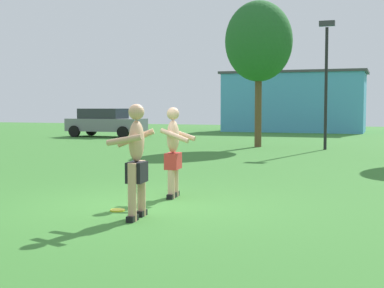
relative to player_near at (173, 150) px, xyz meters
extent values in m
plane|color=#38752D|center=(-0.11, -1.03, -0.90)|extent=(80.00, 80.00, 0.00)
cube|color=black|center=(-0.02, 0.13, -0.85)|extent=(0.13, 0.27, 0.09)
cylinder|color=#E0AD89|center=(-0.02, 0.13, -0.48)|extent=(0.13, 0.13, 0.84)
cube|color=black|center=(0.01, -0.13, -0.85)|extent=(0.13, 0.27, 0.09)
cylinder|color=#E0AD89|center=(0.01, -0.13, -0.48)|extent=(0.13, 0.13, 0.84)
cube|color=red|center=(-0.01, 0.00, -0.21)|extent=(0.28, 0.42, 0.30)
ellipsoid|color=#E0AD89|center=(-0.01, 0.00, 0.25)|extent=(0.26, 0.40, 0.61)
cylinder|color=#E0AD89|center=(0.07, 0.26, 0.28)|extent=(0.59, 0.16, 0.25)
cylinder|color=#E0AD89|center=(0.12, -0.24, 0.28)|extent=(0.58, 0.16, 0.27)
sphere|color=#E0AD89|center=(-0.01, 0.00, 0.68)|extent=(0.23, 0.23, 0.23)
cube|color=black|center=(0.21, -2.20, -0.85)|extent=(0.13, 0.27, 0.09)
cylinder|color=tan|center=(0.21, -2.20, -0.46)|extent=(0.13, 0.13, 0.87)
cube|color=black|center=(0.17, -1.78, -0.85)|extent=(0.13, 0.27, 0.09)
cylinder|color=tan|center=(0.17, -1.78, -0.46)|extent=(0.13, 0.13, 0.87)
cube|color=black|center=(0.19, -1.99, -0.18)|extent=(0.28, 0.40, 0.31)
ellipsoid|color=tan|center=(0.19, -1.99, 0.29)|extent=(0.25, 0.38, 0.63)
cylinder|color=tan|center=(0.11, -2.24, 0.32)|extent=(0.61, 0.15, 0.19)
cylinder|color=tan|center=(0.06, -1.76, 0.32)|extent=(0.59, 0.28, 0.30)
sphere|color=tan|center=(0.19, -1.99, 0.73)|extent=(0.24, 0.24, 0.24)
cylinder|color=yellow|center=(-0.38, -1.54, -0.88)|extent=(0.24, 0.24, 0.03)
cube|color=slate|center=(-11.09, 17.91, -0.23)|extent=(4.32, 1.85, 0.70)
cube|color=#282D33|center=(-11.29, 17.92, 0.40)|extent=(2.43, 1.61, 0.56)
cylinder|color=black|center=(-9.58, 18.80, -0.58)|extent=(0.64, 0.23, 0.64)
cylinder|color=black|center=(-9.60, 17.00, -0.58)|extent=(0.64, 0.23, 0.64)
cylinder|color=black|center=(-12.59, 18.83, -0.58)|extent=(0.64, 0.23, 0.64)
cylinder|color=black|center=(-12.61, 17.03, -0.58)|extent=(0.64, 0.23, 0.64)
cylinder|color=black|center=(1.45, 12.66, 1.49)|extent=(0.12, 0.12, 4.78)
cube|color=#333338|center=(1.45, 12.66, 4.03)|extent=(0.60, 0.24, 0.20)
cube|color=#4C9ED1|center=(-2.22, 27.91, 1.04)|extent=(9.14, 4.15, 3.86)
cube|color=#3F3F44|center=(-2.22, 27.91, 3.05)|extent=(9.50, 4.32, 0.16)
cylinder|color=brown|center=(-1.38, 13.20, 0.72)|extent=(0.29, 0.29, 3.24)
ellipsoid|color=#236028|center=(-1.38, 13.20, 3.51)|extent=(2.80, 2.80, 3.34)
camera|label=1|loc=(3.75, -9.53, 0.82)|focal=51.56mm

